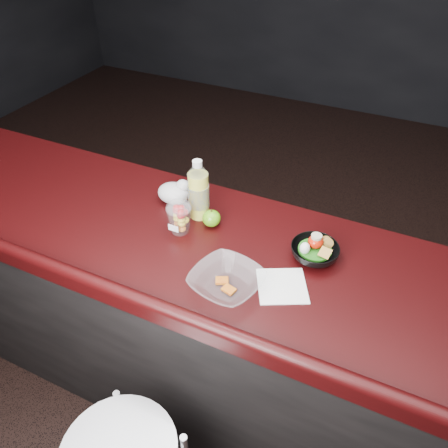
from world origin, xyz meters
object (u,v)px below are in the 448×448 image
(fruit_cup, at_px, (179,216))
(green_apple, at_px, (211,218))
(snack_bowl, at_px, (314,251))
(takeout_bowl, at_px, (226,281))
(lemonade_bottle, at_px, (199,194))

(fruit_cup, relative_size, green_apple, 1.84)
(fruit_cup, distance_m, snack_bowl, 0.51)
(fruit_cup, relative_size, snack_bowl, 0.61)
(takeout_bowl, bearing_deg, lemonade_bottle, 130.26)
(fruit_cup, height_order, snack_bowl, fruit_cup)
(snack_bowl, bearing_deg, takeout_bowl, -130.13)
(takeout_bowl, bearing_deg, fruit_cup, 145.94)
(fruit_cup, bearing_deg, green_apple, 41.34)
(lemonade_bottle, distance_m, fruit_cup, 0.12)
(green_apple, bearing_deg, lemonade_bottle, 153.63)
(lemonade_bottle, height_order, green_apple, lemonade_bottle)
(green_apple, height_order, takeout_bowl, green_apple)
(snack_bowl, bearing_deg, fruit_cup, -172.00)
(takeout_bowl, bearing_deg, snack_bowl, 49.87)
(lemonade_bottle, height_order, snack_bowl, lemonade_bottle)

